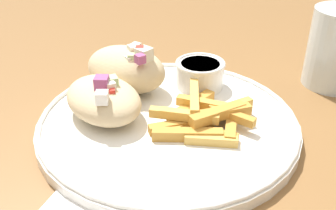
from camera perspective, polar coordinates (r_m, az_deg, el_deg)
table at (r=0.54m, az=2.43°, el=-7.29°), size 1.56×1.56×0.75m
plate at (r=0.49m, az=0.00°, el=-2.47°), size 0.32×0.32×0.02m
pita_sandwich_near at (r=0.49m, az=-9.33°, el=0.84°), size 0.14×0.14×0.06m
pita_sandwich_far at (r=0.54m, az=-6.06°, el=5.23°), size 0.14×0.12×0.07m
fries_pile at (r=0.47m, az=5.40°, el=-1.54°), size 0.13×0.11×0.03m
sauce_ramekin at (r=0.55m, az=4.67°, el=4.71°), size 0.07×0.07×0.04m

